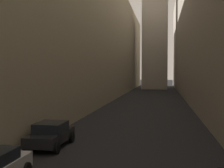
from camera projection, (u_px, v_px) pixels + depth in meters
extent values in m
plane|color=black|center=(149.00, 101.00, 44.85)|extent=(264.00, 264.00, 0.00)
cube|color=gray|center=(84.00, 37.00, 48.23)|extent=(10.31, 108.00, 20.34)
cube|color=gray|center=(224.00, 20.00, 44.47)|extent=(11.18, 108.00, 24.49)
cube|color=black|center=(51.00, 136.00, 17.18)|extent=(1.75, 3.90, 0.59)
cube|color=black|center=(51.00, 127.00, 17.22)|extent=(1.61, 1.93, 0.53)
cylinder|color=black|center=(45.00, 136.00, 18.64)|extent=(0.22, 0.65, 0.65)
cylinder|color=black|center=(72.00, 137.00, 18.35)|extent=(0.22, 0.65, 0.65)
cylinder|color=black|center=(26.00, 146.00, 16.03)|extent=(0.22, 0.65, 0.65)
cylinder|color=black|center=(57.00, 148.00, 15.73)|extent=(0.22, 0.65, 0.65)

